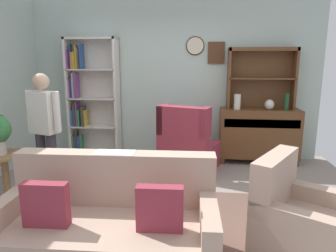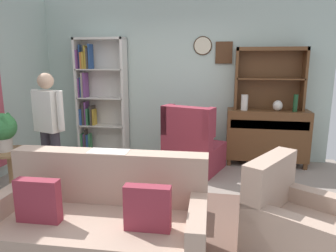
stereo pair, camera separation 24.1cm
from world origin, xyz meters
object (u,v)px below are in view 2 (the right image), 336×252
(bookshelf, at_px, (98,97))
(book_stack, at_px, (164,172))
(armchair_floral, at_px, (295,228))
(person_reading, at_px, (49,124))
(potted_plant_large, at_px, (2,129))
(wingback_chair, at_px, (192,148))
(plant_stand, at_px, (11,168))
(couch_floral, at_px, (101,226))
(sideboard_hutch, at_px, (270,70))
(vase_round, at_px, (278,106))
(coffee_table, at_px, (150,183))
(sideboard, at_px, (267,134))
(vase_tall, at_px, (244,102))
(bottle_wine, at_px, (295,103))

(bookshelf, distance_m, book_stack, 2.60)
(book_stack, bearing_deg, armchair_floral, -28.84)
(person_reading, bearing_deg, potted_plant_large, -149.98)
(wingback_chair, bearing_deg, plant_stand, -148.58)
(couch_floral, bearing_deg, book_stack, 70.16)
(sideboard_hutch, height_order, wingback_chair, sideboard_hutch)
(potted_plant_large, distance_m, book_stack, 2.06)
(plant_stand, relative_size, book_stack, 2.79)
(bookshelf, relative_size, sideboard_hutch, 1.91)
(bookshelf, bearing_deg, book_stack, -51.13)
(vase_round, xyz_separation_m, book_stack, (-1.51, -1.82, -0.54))
(sideboard_hutch, distance_m, person_reading, 3.46)
(armchair_floral, bearing_deg, coffee_table, 156.77)
(sideboard_hutch, bearing_deg, sideboard, -90.00)
(vase_tall, xyz_separation_m, vase_round, (0.52, 0.01, -0.04))
(plant_stand, relative_size, potted_plant_large, 1.28)
(bookshelf, distance_m, person_reading, 1.72)
(sideboard_hutch, xyz_separation_m, person_reading, (-2.92, -1.73, -0.65))
(bookshelf, relative_size, book_stack, 9.64)
(couch_floral, xyz_separation_m, book_stack, (0.36, 1.00, 0.15))
(couch_floral, xyz_separation_m, armchair_floral, (1.65, 0.29, -0.02))
(vase_tall, relative_size, vase_round, 1.48)
(sideboard_hutch, distance_m, book_stack, 2.66)
(book_stack, bearing_deg, bookshelf, 128.87)
(bookshelf, height_order, coffee_table, bookshelf)
(vase_round, bearing_deg, wingback_chair, -159.44)
(wingback_chair, bearing_deg, potted_plant_large, -148.83)
(vase_tall, height_order, vase_round, vase_tall)
(wingback_chair, xyz_separation_m, person_reading, (-1.74, -1.07, 0.52))
(wingback_chair, relative_size, book_stack, 4.82)
(sideboard_hutch, xyz_separation_m, potted_plant_large, (-3.39, -2.00, -0.67))
(bottle_wine, bearing_deg, couch_floral, -127.30)
(armchair_floral, height_order, person_reading, person_reading)
(couch_floral, height_order, potted_plant_large, potted_plant_large)
(vase_round, distance_m, coffee_table, 2.61)
(armchair_floral, height_order, plant_stand, armchair_floral)
(sideboard_hutch, height_order, coffee_table, sideboard_hutch)
(bottle_wine, height_order, couch_floral, bottle_wine)
(vase_round, bearing_deg, sideboard, 152.83)
(coffee_table, bearing_deg, wingback_chair, 76.49)
(bottle_wine, bearing_deg, person_reading, -155.12)
(bookshelf, height_order, book_stack, bookshelf)
(wingback_chair, height_order, person_reading, person_reading)
(bottle_wine, xyz_separation_m, couch_floral, (-2.13, -2.80, -0.74))
(wingback_chair, bearing_deg, couch_floral, -103.54)
(sideboard, relative_size, person_reading, 0.83)
(vase_tall, xyz_separation_m, bottle_wine, (0.78, -0.01, 0.01))
(vase_tall, bearing_deg, book_stack, -118.72)
(plant_stand, bearing_deg, person_reading, 31.16)
(couch_floral, relative_size, armchair_floral, 1.73)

